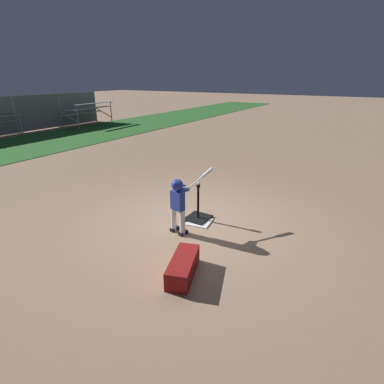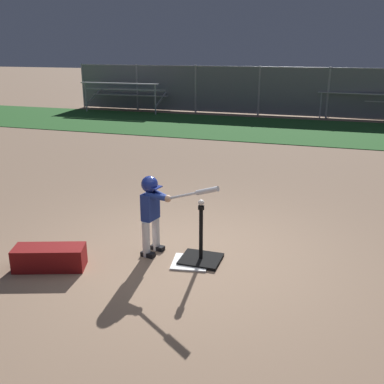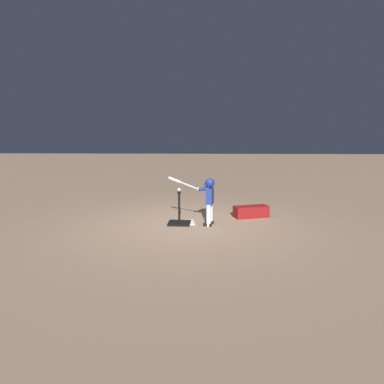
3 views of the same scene
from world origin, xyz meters
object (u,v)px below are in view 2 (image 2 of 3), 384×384
object	(u,v)px
batting_tee	(201,255)
batter_child	(153,206)
bleachers_center	(132,95)
equipment_bag	(50,258)
bleachers_far_left	(362,104)
baseball	(201,203)

from	to	relation	value
batting_tee	batter_child	distance (m)	0.85
batter_child	bleachers_center	size ratio (longest dim) A/B	0.32
batter_child	equipment_bag	distance (m)	1.40
batting_tee	equipment_bag	world-z (taller)	batting_tee
bleachers_far_left	equipment_bag	size ratio (longest dim) A/B	3.86
bleachers_far_left	equipment_bag	bearing A→B (deg)	-106.05
batter_child	bleachers_far_left	size ratio (longest dim) A/B	0.33
batting_tee	batter_child	xyz separation A→B (m)	(-0.63, 0.02, 0.57)
bleachers_center	equipment_bag	bearing A→B (deg)	-69.11
baseball	bleachers_far_left	world-z (taller)	bleachers_far_left
bleachers_far_left	baseball	bearing A→B (deg)	-100.06
batter_child	baseball	size ratio (longest dim) A/B	14.26
bleachers_center	equipment_bag	distance (m)	14.31
baseball	bleachers_far_left	distance (m)	13.60
bleachers_far_left	equipment_bag	world-z (taller)	bleachers_far_left
batting_tee	batter_child	bearing A→B (deg)	178.33
bleachers_center	bleachers_far_left	world-z (taller)	bleachers_center
batting_tee	equipment_bag	distance (m)	1.84
batting_tee	equipment_bag	xyz separation A→B (m)	(-1.69, -0.74, 0.05)
batter_child	bleachers_far_left	distance (m)	13.70
batting_tee	batter_child	world-z (taller)	batter_child
batting_tee	baseball	xyz separation A→B (m)	(0.00, 0.00, 0.69)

